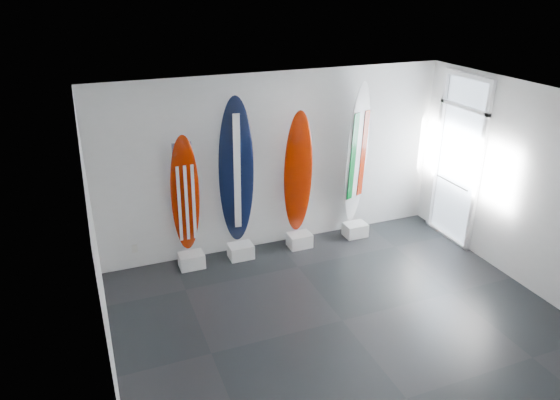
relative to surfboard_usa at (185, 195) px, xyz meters
name	(u,v)px	position (x,y,z in m)	size (l,w,h in m)	color
floor	(342,321)	(1.61, -2.28, -1.23)	(6.00, 6.00, 0.00)	black
ceiling	(355,105)	(1.61, -2.28, 1.77)	(6.00, 6.00, 0.00)	white
wall_back	(277,162)	(1.61, 0.22, 0.27)	(6.00, 6.00, 0.00)	silver
wall_front	(488,343)	(1.61, -4.78, 0.27)	(6.00, 6.00, 0.00)	silver
wall_left	(99,268)	(-1.39, -2.28, 0.27)	(5.00, 5.00, 0.00)	silver
wall_right	(530,190)	(4.61, -2.28, 0.27)	(5.00, 5.00, 0.00)	silver
display_block_usa	(192,260)	(0.00, -0.10, -1.11)	(0.40, 0.30, 0.24)	white
surfboard_usa	(185,195)	(0.00, 0.00, 0.00)	(0.45, 0.08, 2.00)	#861600
display_block_navy	(241,251)	(0.84, -0.10, -1.11)	(0.40, 0.30, 0.24)	white
surfboard_navy	(236,173)	(0.84, 0.00, 0.26)	(0.57, 0.08, 2.51)	black
display_block_swiss	(299,240)	(1.91, -0.10, -1.11)	(0.40, 0.30, 0.24)	white
surfboard_swiss	(298,173)	(1.91, 0.00, 0.10)	(0.49, 0.08, 2.19)	#861600
display_block_italy	(355,230)	(3.02, -0.10, -1.11)	(0.40, 0.30, 0.24)	white
surfboard_italy	(357,155)	(3.02, 0.00, 0.28)	(0.58, 0.08, 2.56)	white
wall_outlet	(135,249)	(-0.84, 0.20, -0.88)	(0.09, 0.02, 0.13)	silver
glass_door	(458,162)	(4.58, -0.73, 0.19)	(0.12, 1.16, 2.85)	white
balcony	(509,200)	(5.91, -0.73, -0.73)	(2.80, 2.20, 1.20)	slate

